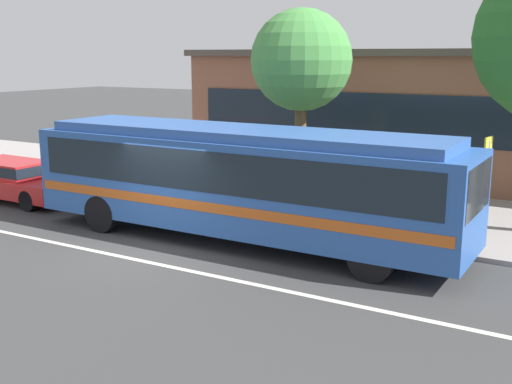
# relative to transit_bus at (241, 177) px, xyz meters

# --- Properties ---
(ground_plane) EXTENTS (120.00, 120.00, 0.00)m
(ground_plane) POSITION_rel_transit_bus_xyz_m (-1.41, -1.71, -1.68)
(ground_plane) COLOR #3A3B3B
(sidewalk_slab) EXTENTS (60.00, 8.00, 0.12)m
(sidewalk_slab) POSITION_rel_transit_bus_xyz_m (-1.41, 5.35, -1.62)
(sidewalk_slab) COLOR #9F9695
(sidewalk_slab) RESTS_ON ground_plane
(lane_stripe_center) EXTENTS (56.00, 0.16, 0.01)m
(lane_stripe_center) POSITION_rel_transit_bus_xyz_m (-1.41, -2.51, -1.67)
(lane_stripe_center) COLOR silver
(lane_stripe_center) RESTS_ON ground_plane
(transit_bus) EXTENTS (11.46, 2.59, 2.88)m
(transit_bus) POSITION_rel_transit_bus_xyz_m (0.00, 0.00, 0.00)
(transit_bus) COLOR #2B58A9
(transit_bus) RESTS_ON ground_plane
(sedan_behind_bus) EXTENTS (4.76, 1.87, 1.29)m
(sedan_behind_bus) POSITION_rel_transit_bus_xyz_m (-8.89, 0.25, -0.95)
(sedan_behind_bus) COLOR red
(sedan_behind_bus) RESTS_ON ground_plane
(pedestrian_waiting_near_sign) EXTENTS (0.40, 0.40, 1.62)m
(pedestrian_waiting_near_sign) POSITION_rel_transit_bus_xyz_m (-1.83, 3.31, -0.61)
(pedestrian_waiting_near_sign) COLOR #3B312D
(pedestrian_waiting_near_sign) RESTS_ON sidewalk_slab
(bus_stop_sign) EXTENTS (0.11, 0.44, 2.68)m
(bus_stop_sign) POSITION_rel_transit_bus_xyz_m (5.46, 2.01, 0.15)
(bus_stop_sign) COLOR gray
(bus_stop_sign) RESTS_ON sidewalk_slab
(street_tree_near_stop) EXTENTS (3.06, 3.06, 5.91)m
(street_tree_near_stop) POSITION_rel_transit_bus_xyz_m (-0.47, 4.23, 2.78)
(street_tree_near_stop) COLOR brown
(street_tree_near_stop) RESTS_ON sidewalk_slab
(station_building) EXTENTS (20.91, 7.11, 4.84)m
(station_building) POSITION_rel_transit_bus_xyz_m (3.10, 11.13, 0.75)
(station_building) COLOR brown
(station_building) RESTS_ON ground_plane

